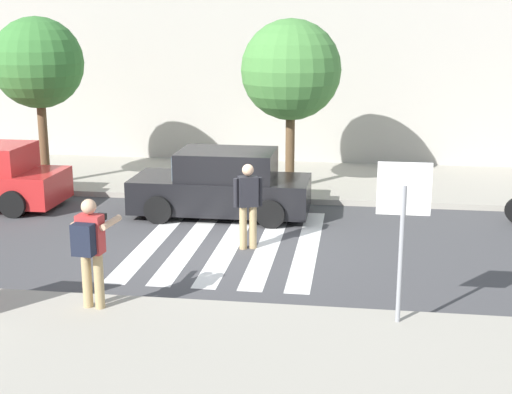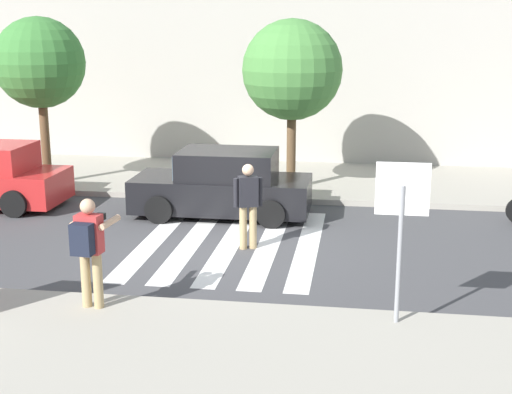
{
  "view_description": "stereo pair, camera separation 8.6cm",
  "coord_description": "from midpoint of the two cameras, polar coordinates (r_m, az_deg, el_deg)",
  "views": [
    {
      "loc": [
        2.51,
        -13.56,
        4.45
      ],
      "look_at": [
        0.6,
        -0.2,
        1.1
      ],
      "focal_mm": 50.0,
      "sensor_mm": 36.0,
      "label": 1
    },
    {
      "loc": [
        2.6,
        -13.54,
        4.45
      ],
      "look_at": [
        0.6,
        -0.2,
        1.1
      ],
      "focal_mm": 50.0,
      "sensor_mm": 36.0,
      "label": 2
    }
  ],
  "objects": [
    {
      "name": "ground_plane",
      "position": [
        14.49,
        -2.41,
        -3.96
      ],
      "size": [
        120.0,
        120.0,
        0.0
      ],
      "primitive_type": "plane",
      "color": "#424244"
    },
    {
      "name": "sidewalk_far",
      "position": [
        20.2,
        0.69,
        1.42
      ],
      "size": [
        60.0,
        4.8,
        0.14
      ],
      "primitive_type": "cube",
      "color": "#9E998C",
      "rests_on": "ground"
    },
    {
      "name": "building_facade_far",
      "position": [
        24.15,
        2.08,
        9.73
      ],
      "size": [
        56.0,
        4.0,
        5.36
      ],
      "primitive_type": "cube",
      "color": "#ADA89E",
      "rests_on": "ground"
    },
    {
      "name": "crosswalk_stripe_0",
      "position": [
        15.04,
        -8.29,
        -3.41
      ],
      "size": [
        0.44,
        5.2,
        0.01
      ],
      "primitive_type": "cube",
      "color": "silver",
      "rests_on": "ground"
    },
    {
      "name": "crosswalk_stripe_1",
      "position": [
        14.83,
        -5.32,
        -3.56
      ],
      "size": [
        0.44,
        5.2,
        0.01
      ],
      "primitive_type": "cube",
      "color": "silver",
      "rests_on": "ground"
    },
    {
      "name": "crosswalk_stripe_2",
      "position": [
        14.67,
        -2.27,
        -3.7
      ],
      "size": [
        0.44,
        5.2,
        0.01
      ],
      "primitive_type": "cube",
      "color": "silver",
      "rests_on": "ground"
    },
    {
      "name": "crosswalk_stripe_3",
      "position": [
        14.56,
        0.84,
        -3.84
      ],
      "size": [
        0.44,
        5.2,
        0.01
      ],
      "primitive_type": "cube",
      "color": "silver",
      "rests_on": "ground"
    },
    {
      "name": "crosswalk_stripe_4",
      "position": [
        14.48,
        3.98,
        -3.97
      ],
      "size": [
        0.44,
        5.2,
        0.01
      ],
      "primitive_type": "cube",
      "color": "silver",
      "rests_on": "ground"
    },
    {
      "name": "stop_sign",
      "position": [
        10.3,
        11.46,
        -0.83
      ],
      "size": [
        0.76,
        0.08,
        2.39
      ],
      "color": "gray",
      "rests_on": "sidewalk_near"
    },
    {
      "name": "photographer_with_backpack",
      "position": [
        11.07,
        -13.35,
        -3.7
      ],
      "size": [
        0.64,
        0.88,
        1.72
      ],
      "color": "tan",
      "rests_on": "sidewalk_near"
    },
    {
      "name": "pedestrian_crossing",
      "position": [
        14.07,
        -0.82,
        -0.36
      ],
      "size": [
        0.55,
        0.35,
        1.72
      ],
      "color": "tan",
      "rests_on": "ground"
    },
    {
      "name": "parked_car_black",
      "position": [
        16.57,
        -2.83,
        0.94
      ],
      "size": [
        4.1,
        1.92,
        1.55
      ],
      "color": "black",
      "rests_on": "ground"
    },
    {
      "name": "street_tree_west",
      "position": [
        19.75,
        -17.16,
        10.17
      ],
      "size": [
        2.38,
        2.38,
        4.43
      ],
      "color": "brown",
      "rests_on": "sidewalk_far"
    },
    {
      "name": "street_tree_center",
      "position": [
        18.41,
        2.68,
        10.09
      ],
      "size": [
        2.56,
        2.56,
        4.37
      ],
      "color": "brown",
      "rests_on": "sidewalk_far"
    }
  ]
}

